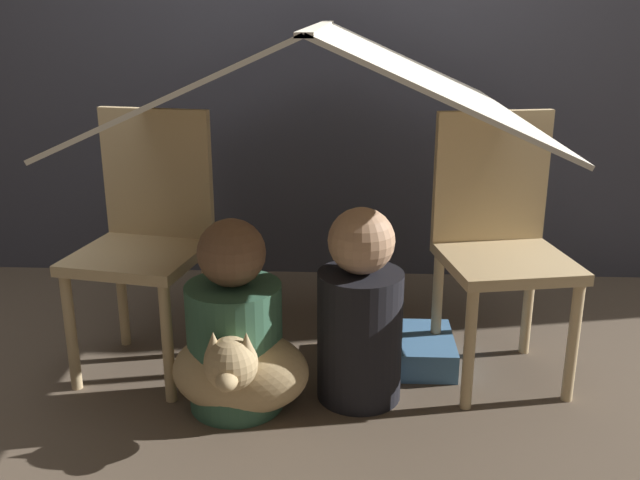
% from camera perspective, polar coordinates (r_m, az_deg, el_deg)
% --- Properties ---
extents(ground_plane, '(8.80, 8.80, 0.00)m').
position_cam_1_polar(ground_plane, '(2.37, -0.14, -12.09)').
color(ground_plane, brown).
extents(chair_left, '(0.46, 0.46, 0.87)m').
position_cam_1_polar(chair_left, '(2.45, -13.70, 0.64)').
color(chair_left, '#D1B27F').
rests_on(chair_left, ground_plane).
extents(chair_right, '(0.46, 0.46, 0.87)m').
position_cam_1_polar(chair_right, '(2.41, 14.14, 0.25)').
color(chair_right, '#D1B27F').
rests_on(chair_right, ground_plane).
extents(sheet_canopy, '(1.20, 1.42, 0.28)m').
position_cam_1_polar(sheet_canopy, '(2.18, -0.00, 13.33)').
color(sheet_canopy, silver).
extents(person_front, '(0.29, 0.29, 0.61)m').
position_cam_1_polar(person_front, '(2.20, -6.85, -7.03)').
color(person_front, '#38664C').
rests_on(person_front, ground_plane).
extents(person_second, '(0.27, 0.27, 0.63)m').
position_cam_1_polar(person_second, '(2.23, 3.22, -6.05)').
color(person_second, black).
rests_on(person_second, ground_plane).
extents(dog, '(0.42, 0.39, 0.34)m').
position_cam_1_polar(dog, '(2.20, -6.46, -10.35)').
color(dog, tan).
rests_on(dog, ground_plane).
extents(floor_cushion, '(0.38, 0.30, 0.10)m').
position_cam_1_polar(floor_cushion, '(2.54, 6.30, -8.69)').
color(floor_cushion, '#4C7FB2').
rests_on(floor_cushion, ground_plane).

